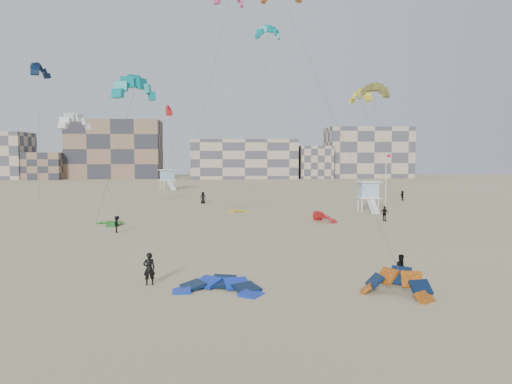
{
  "coord_description": "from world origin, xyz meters",
  "views": [
    {
      "loc": [
        2.22,
        -25.25,
        7.51
      ],
      "look_at": [
        4.57,
        6.0,
        5.12
      ],
      "focal_mm": 35.0,
      "sensor_mm": 36.0,
      "label": 1
    }
  ],
  "objects": [
    {
      "name": "condo_east",
      "position": [
        50.0,
        132.0,
        8.0
      ],
      "size": [
        26.0,
        14.0,
        16.0
      ],
      "primitive_type": "cube",
      "color": "tan",
      "rests_on": "ground"
    },
    {
      "name": "kitesurfer_f",
      "position": [
        31.97,
        53.34,
        0.79
      ],
      "size": [
        0.59,
        1.5,
        1.58
      ],
      "primitive_type": "imported",
      "rotation": [
        0.0,
        0.0,
        -1.66
      ],
      "color": "black",
      "rests_on": "ground"
    },
    {
      "name": "kite_fly_yellow",
      "position": [
        22.35,
        44.97,
        15.61
      ],
      "size": [
        10.05,
        11.68,
        15.97
      ],
      "rotation": [
        0.0,
        0.0,
        -1.02
      ],
      "color": "gold",
      "rests_on": "ground"
    },
    {
      "name": "kite_ground_blue",
      "position": [
        2.18,
        1.76,
        0.0
      ],
      "size": [
        5.59,
        5.77,
        1.94
      ],
      "primitive_type": null,
      "rotation": [
        0.2,
        0.0,
        -0.26
      ],
      "color": "#1020DB",
      "rests_on": "ground"
    },
    {
      "name": "condo_west_b",
      "position": [
        -30.0,
        134.0,
        9.0
      ],
      "size": [
        28.0,
        14.0,
        18.0
      ],
      "primitive_type": "cube",
      "color": "#83674F",
      "rests_on": "ground"
    },
    {
      "name": "kitesurfer_main",
      "position": [
        -1.79,
        3.32,
        0.94
      ],
      "size": [
        0.78,
        0.62,
        1.88
      ],
      "primitive_type": "imported",
      "rotation": [
        0.0,
        0.0,
        3.42
      ],
      "color": "black",
      "rests_on": "ground"
    },
    {
      "name": "condo_fill_right",
      "position": [
        32.0,
        128.0,
        5.0
      ],
      "size": [
        10.0,
        10.0,
        10.0
      ],
      "primitive_type": "cube",
      "color": "tan",
      "rests_on": "ground"
    },
    {
      "name": "kitesurfer_c",
      "position": [
        -7.52,
        22.97,
        0.81
      ],
      "size": [
        0.7,
        1.1,
        1.62
      ],
      "primitive_type": "imported",
      "rotation": [
        0.0,
        0.0,
        1.48
      ],
      "color": "black",
      "rests_on": "ground"
    },
    {
      "name": "kite_fly_red",
      "position": [
        -5.76,
        56.75,
        14.39
      ],
      "size": [
        3.38,
        3.36,
        14.48
      ],
      "rotation": [
        0.0,
        0.0,
        1.72
      ],
      "color": "red",
      "rests_on": "ground"
    },
    {
      "name": "kitesurfer_d",
      "position": [
        20.82,
        29.18,
        0.85
      ],
      "size": [
        0.94,
        1.03,
        1.69
      ],
      "primitive_type": "imported",
      "rotation": [
        0.0,
        0.0,
        2.23
      ],
      "color": "black",
      "rests_on": "ground"
    },
    {
      "name": "kite_fly_teal_a",
      "position": [
        -4.97,
        19.04,
        13.02
      ],
      "size": [
        7.2,
        6.66,
        13.29
      ],
      "rotation": [
        0.0,
        0.0,
        0.67
      ],
      "color": "#09ACA2",
      "rests_on": "ground"
    },
    {
      "name": "lifeguard_tower_near",
      "position": [
        21.8,
        38.56,
        1.98
      ],
      "size": [
        2.97,
        5.52,
        4.0
      ],
      "rotation": [
        0.0,
        0.0,
        -0.05
      ],
      "color": "white",
      "rests_on": "ground"
    },
    {
      "name": "kite_fly_navy",
      "position": [
        -21.51,
        44.26,
        18.51
      ],
      "size": [
        4.21,
        5.32,
        18.95
      ],
      "rotation": [
        0.0,
        0.0,
        1.38
      ],
      "color": "#0A2241",
      "rests_on": "ground"
    },
    {
      "name": "kite_ground_green",
      "position": [
        -9.43,
        28.47,
        0.0
      ],
      "size": [
        4.91,
        4.83,
        0.96
      ],
      "primitive_type": null,
      "rotation": [
        0.11,
        0.0,
        -1.03
      ],
      "color": "#22801B",
      "rests_on": "ground"
    },
    {
      "name": "ground",
      "position": [
        0.0,
        0.0,
        0.0
      ],
      "size": [
        320.0,
        320.0,
        0.0
      ],
      "primitive_type": "plane",
      "color": "tan",
      "rests_on": "ground"
    },
    {
      "name": "kitesurfer_e",
      "position": [
        -0.18,
        50.45,
        0.9
      ],
      "size": [
        0.92,
        0.64,
        1.79
      ],
      "primitive_type": "imported",
      "rotation": [
        0.0,
        0.0,
        -0.08
      ],
      "color": "black",
      "rests_on": "ground"
    },
    {
      "name": "kitesurfer_b",
      "position": [
        12.75,
        2.42,
        0.86
      ],
      "size": [
        0.85,
        0.67,
        1.73
      ],
      "primitive_type": "imported",
      "rotation": [
        0.0,
        0.0,
        0.02
      ],
      "color": "black",
      "rests_on": "ground"
    },
    {
      "name": "kite_fly_grey",
      "position": [
        -15.1,
        36.95,
        11.28
      ],
      "size": [
        8.85,
        7.84,
        11.75
      ],
      "rotation": [
        0.0,
        0.0,
        0.81
      ],
      "color": "white",
      "rests_on": "ground"
    },
    {
      "name": "flagpole",
      "position": [
        23.83,
        37.73,
        4.09
      ],
      "size": [
        0.63,
        0.1,
        7.78
      ],
      "color": "white",
      "rests_on": "ground"
    },
    {
      "name": "condo_fill_left",
      "position": [
        -50.0,
        128.0,
        4.0
      ],
      "size": [
        12.0,
        10.0,
        8.0
      ],
      "primitive_type": "cube",
      "color": "#83674F",
      "rests_on": "ground"
    },
    {
      "name": "lifeguard_tower_far",
      "position": [
        -8.56,
        80.57,
        2.13
      ],
      "size": [
        4.03,
        6.41,
        4.3
      ],
      "rotation": [
        0.0,
        0.0,
        0.43
      ],
      "color": "white",
      "rests_on": "ground"
    },
    {
      "name": "kite_ground_yellow",
      "position": [
        4.74,
        38.88,
        0.0
      ],
      "size": [
        3.98,
        4.04,
        1.06
      ],
      "primitive_type": null,
      "rotation": [
        0.16,
        0.0,
        0.57
      ],
      "color": "gold",
      "rests_on": "ground"
    },
    {
      "name": "kite_ground_red_far",
      "position": [
        13.89,
        28.98,
        0.0
      ],
      "size": [
        4.46,
        4.42,
        3.36
      ],
      "primitive_type": null,
      "rotation": [
        0.81,
        0.0,
        2.04
      ],
      "color": "red",
      "rests_on": "ground"
    },
    {
      "name": "kite_fly_teal_b",
      "position": [
        10.36,
        56.96,
        27.03
      ],
      "size": [
        5.06,
        5.59,
        27.2
      ],
      "rotation": [
        0.0,
        0.0,
        0.12
      ],
      "color": "#09ACA2",
      "rests_on": "ground"
    },
    {
      "name": "condo_mid",
      "position": [
        10.0,
        130.0,
        6.0
      ],
      "size": [
        32.0,
        16.0,
        12.0
      ],
      "primitive_type": "cube",
      "color": "tan",
      "rests_on": "ground"
    },
    {
      "name": "kite_fly_olive",
      "position": [
        21.57,
        36.56,
        15.22
      ],
      "size": [
        5.27,
        8.35,
        15.8
      ],
      "rotation": [
        0.0,
        0.0,
        -0.61
      ],
      "color": "olive",
      "rests_on": "ground"
    },
    {
      "name": "kite_ground_orange",
      "position": [
        11.61,
        0.14,
        0.0
      ],
      "size": [
        5.18,
        5.19,
        3.68
      ],
      "primitive_type": null,
      "rotation": [
        0.75,
        0.0,
        -0.65
      ],
      "color": "orange",
      "rests_on": "ground"
    }
  ]
}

